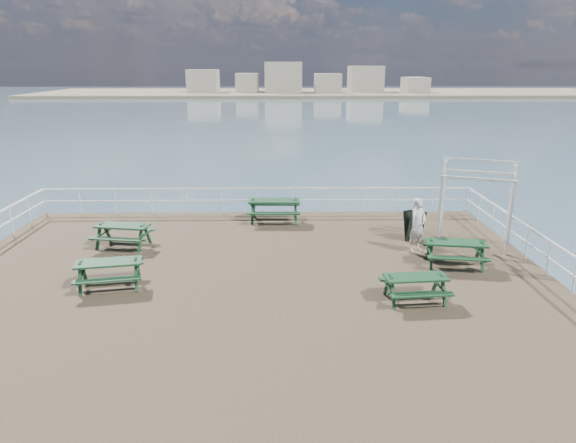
# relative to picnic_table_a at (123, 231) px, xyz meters

# --- Properties ---
(ground) EXTENTS (18.00, 14.00, 0.30)m
(ground) POSITION_rel_picnic_table_a_xyz_m (4.42, -2.79, -0.71)
(ground) COLOR brown
(ground) RESTS_ON ground
(sea_backdrop) EXTENTS (300.00, 300.00, 9.20)m
(sea_backdrop) POSITION_rel_picnic_table_a_xyz_m (16.95, 131.28, -1.06)
(sea_backdrop) COLOR #425E6F
(sea_backdrop) RESTS_ON ground
(railing) EXTENTS (17.77, 13.76, 1.10)m
(railing) POSITION_rel_picnic_table_a_xyz_m (4.35, -0.22, 0.32)
(railing) COLOR white
(railing) RESTS_ON ground
(picnic_table_a) EXTENTS (2.00, 1.72, 0.87)m
(picnic_table_a) POSITION_rel_picnic_table_a_xyz_m (0.00, 0.00, 0.00)
(picnic_table_a) COLOR #14391B
(picnic_table_a) RESTS_ON ground
(picnic_table_b) EXTENTS (2.06, 1.68, 0.99)m
(picnic_table_b) POSITION_rel_picnic_table_a_xyz_m (5.15, 2.90, 0.07)
(picnic_table_b) COLOR #14391B
(picnic_table_b) RESTS_ON ground
(picnic_table_c) EXTENTS (2.01, 1.72, 0.88)m
(picnic_table_c) POSITION_rel_picnic_table_a_xyz_m (10.80, -1.93, 0.01)
(picnic_table_c) COLOR #14391B
(picnic_table_c) RESTS_ON ground
(picnic_table_d) EXTENTS (2.00, 1.72, 0.86)m
(picnic_table_d) POSITION_rel_picnic_table_a_xyz_m (0.61, -3.38, -0.01)
(picnic_table_d) COLOR #14391B
(picnic_table_d) RESTS_ON ground
(picnic_table_e) EXTENTS (1.73, 1.44, 0.79)m
(picnic_table_e) POSITION_rel_picnic_table_a_xyz_m (8.92, -4.41, -0.05)
(picnic_table_e) COLOR #14391B
(picnic_table_e) RESTS_ON ground
(trellis_arbor) EXTENTS (2.71, 2.08, 2.99)m
(trellis_arbor) POSITION_rel_picnic_table_a_xyz_m (12.02, -0.04, 0.77)
(trellis_arbor) COLOR white
(trellis_arbor) RESTS_ON ground
(sandwich_board) EXTENTS (0.80, 0.71, 1.09)m
(sandwich_board) POSITION_rel_picnic_table_a_xyz_m (10.11, 0.45, -0.03)
(sandwich_board) COLOR black
(sandwich_board) RESTS_ON ground
(person) EXTENTS (0.80, 0.74, 1.83)m
(person) POSITION_rel_picnic_table_a_xyz_m (9.92, -0.69, 0.36)
(person) COLOR white
(person) RESTS_ON ground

